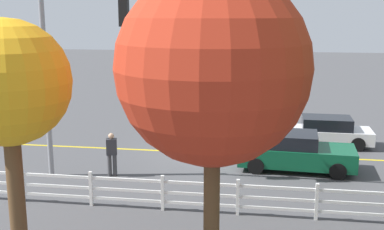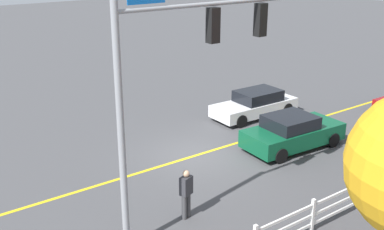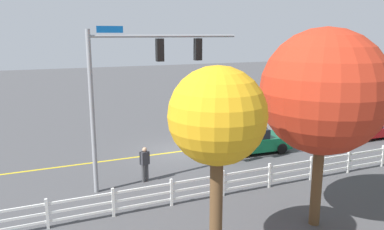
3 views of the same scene
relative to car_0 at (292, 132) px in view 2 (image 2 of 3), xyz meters
The scene contains 7 objects.
ground_plane 4.25m from the car_0, 24.90° to the right, with size 120.00×120.00×0.00m, color #444447.
lane_center_stripe 1.91m from the car_0, 96.36° to the right, with size 28.00×0.16×0.01m, color gold.
signal_assembly 8.80m from the car_0, 16.82° to the left, with size 6.88×0.38×7.18m.
car_0 is the anchor object (origin of this frame).
car_2 4.15m from the car_0, 110.64° to the right, with size 4.63×1.89×1.37m.
pedestrian 7.22m from the car_0, 15.32° to the left, with size 0.46×0.37×1.69m.
white_rail_fence 4.90m from the car_0, 80.56° to the left, with size 26.10×0.10×1.15m.
Camera 2 is at (10.74, 14.46, 8.26)m, focal length 43.96 mm.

